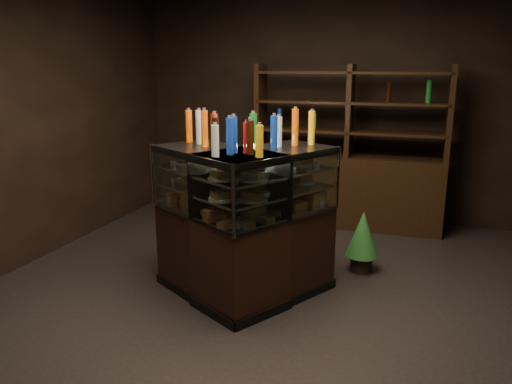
% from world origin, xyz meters
% --- Properties ---
extents(ground, '(5.00, 5.00, 0.00)m').
position_xyz_m(ground, '(0.00, 0.00, 0.00)').
color(ground, black).
rests_on(ground, ground).
extents(room_shell, '(5.02, 5.02, 3.01)m').
position_xyz_m(room_shell, '(0.00, 0.00, 1.94)').
color(room_shell, black).
rests_on(room_shell, ground).
extents(display_case, '(1.62, 1.35, 1.32)m').
position_xyz_m(display_case, '(-0.14, -0.24, 0.45)').
color(display_case, black).
rests_on(display_case, ground).
extents(food_display, '(1.28, 1.06, 0.41)m').
position_xyz_m(food_display, '(-0.14, -0.25, 1.01)').
color(food_display, '#CC9349').
rests_on(food_display, display_case).
extents(bottles_top, '(1.11, 0.92, 0.30)m').
position_xyz_m(bottles_top, '(-0.14, -0.24, 1.45)').
color(bottles_top, '#B20C0A').
rests_on(bottles_top, display_case).
extents(potted_conifer, '(0.32, 0.32, 0.69)m').
position_xyz_m(potted_conifer, '(0.78, 0.65, 0.40)').
color(potted_conifer, black).
rests_on(potted_conifer, ground).
extents(back_shelving, '(2.33, 0.45, 2.00)m').
position_xyz_m(back_shelving, '(0.39, 2.05, 0.61)').
color(back_shelving, black).
rests_on(back_shelving, ground).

